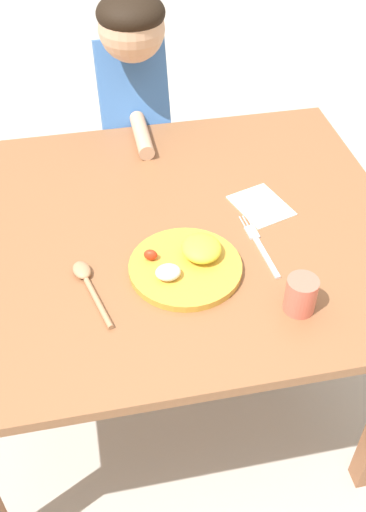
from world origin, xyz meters
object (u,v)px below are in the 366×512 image
at_px(fork, 259,245).
at_px(spoon, 87,281).
at_px(drinking_cup, 301,295).
at_px(person, 135,137).
at_px(plate, 188,263).

height_order(fork, spoon, spoon).
bearing_deg(spoon, drinking_cup, -125.11).
bearing_deg(fork, drinking_cup, -178.07).
distance_m(drinking_cup, person, 0.94).
relative_size(fork, spoon, 1.08).
relative_size(fork, person, 0.21).
xyz_separation_m(fork, drinking_cup, (0.03, -0.21, 0.04)).
relative_size(drinking_cup, person, 0.08).
bearing_deg(fork, plate, 97.81).
xyz_separation_m(plate, spoon, (-0.23, -0.00, -0.01)).
distance_m(fork, drinking_cup, 0.21).
bearing_deg(spoon, person, -30.43).
xyz_separation_m(fork, spoon, (-0.42, -0.05, 0.01)).
height_order(fork, drinking_cup, drinking_cup).
bearing_deg(fork, person, 11.81).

